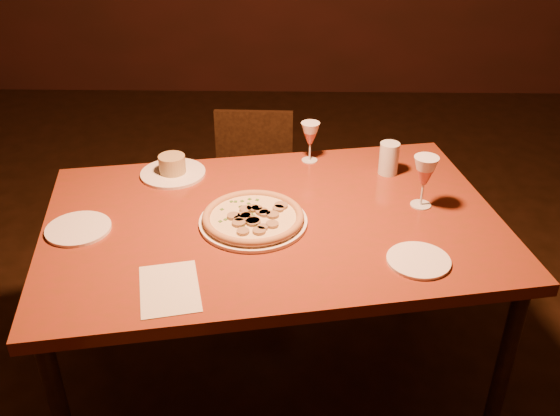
{
  "coord_description": "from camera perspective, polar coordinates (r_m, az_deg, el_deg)",
  "views": [
    {
      "loc": [
        -0.08,
        -1.62,
        1.89
      ],
      "look_at": [
        -0.12,
        0.18,
        0.81
      ],
      "focal_mm": 40.0,
      "sensor_mm": 36.0,
      "label": 1
    }
  ],
  "objects": [
    {
      "name": "side_plate_left",
      "position": [
        2.11,
        -17.96,
        -1.81
      ],
      "size": [
        0.21,
        0.21,
        0.01
      ],
      "primitive_type": "cylinder",
      "color": "white",
      "rests_on": "dining_table"
    },
    {
      "name": "ramekin_saucer",
      "position": [
        2.36,
        -9.79,
        3.57
      ],
      "size": [
        0.24,
        0.24,
        0.08
      ],
      "color": "white",
      "rests_on": "dining_table"
    },
    {
      "name": "dining_table",
      "position": [
        2.1,
        -0.63,
        -2.61
      ],
      "size": [
        1.65,
        1.22,
        0.8
      ],
      "rotation": [
        0.0,
        0.0,
        0.18
      ],
      "color": "maroon",
      "rests_on": "floor"
    },
    {
      "name": "menu_card",
      "position": [
        1.79,
        -10.07,
        -7.25
      ],
      "size": [
        0.21,
        0.27,
        0.0
      ],
      "primitive_type": "cube",
      "rotation": [
        0.0,
        0.0,
        0.23
      ],
      "color": "silver",
      "rests_on": "dining_table"
    },
    {
      "name": "chair_far",
      "position": [
        3.02,
        -2.49,
        2.08
      ],
      "size": [
        0.38,
        0.38,
        0.78
      ],
      "rotation": [
        0.0,
        0.0,
        -0.03
      ],
      "color": "black",
      "rests_on": "floor"
    },
    {
      "name": "wine_glass_far",
      "position": [
        2.41,
        2.76,
        6.04
      ],
      "size": [
        0.07,
        0.07,
        0.16
      ],
      "primitive_type": null,
      "color": "#C56052",
      "rests_on": "dining_table"
    },
    {
      "name": "wine_glass_right",
      "position": [
        2.15,
        13.0,
        2.35
      ],
      "size": [
        0.08,
        0.08,
        0.18
      ],
      "primitive_type": null,
      "color": "#C56052",
      "rests_on": "dining_table"
    },
    {
      "name": "water_tumbler",
      "position": [
        2.36,
        9.92,
        4.49
      ],
      "size": [
        0.07,
        0.07,
        0.12
      ],
      "primitive_type": "cylinder",
      "color": "silver",
      "rests_on": "dining_table"
    },
    {
      "name": "side_plate_near",
      "position": [
        1.91,
        12.55,
        -4.7
      ],
      "size": [
        0.19,
        0.19,
        0.01
      ],
      "primitive_type": "cylinder",
      "color": "white",
      "rests_on": "dining_table"
    },
    {
      "name": "pizza_plate",
      "position": [
        2.03,
        -2.47,
        -0.92
      ],
      "size": [
        0.35,
        0.35,
        0.04
      ],
      "color": "white",
      "rests_on": "dining_table"
    }
  ]
}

